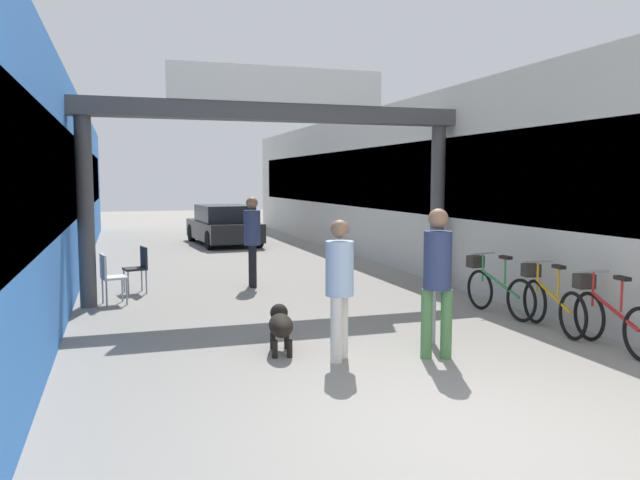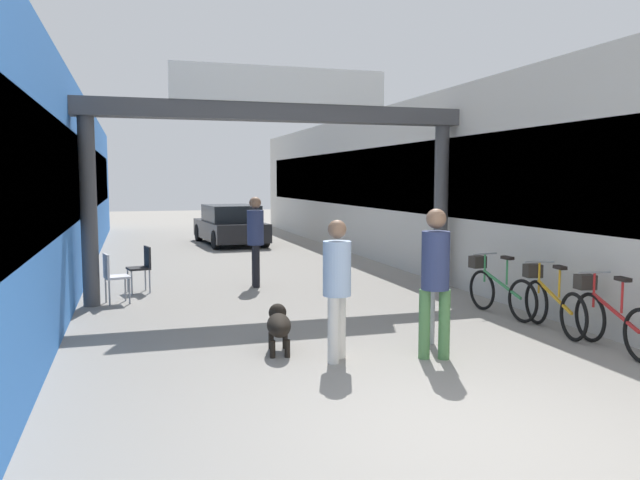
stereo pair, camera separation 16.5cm
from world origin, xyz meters
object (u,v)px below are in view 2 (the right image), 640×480
Objects in this scene: cafe_chair_black_farther at (142,265)px; bicycle_orange_second at (550,301)px; bicycle_green_third at (497,288)px; bollard_post_metal at (431,302)px; bicycle_red_nearest at (609,316)px; cafe_chair_aluminium_nearer at (112,273)px; pedestrian_companion at (435,273)px; pedestrian_carrying_crate at (255,235)px; pedestrian_with_dog at (337,281)px; dog_on_leash at (279,324)px; parked_car_black at (230,225)px.

bicycle_orange_second is at bearing -41.21° from cafe_chair_black_farther.
bicycle_green_third is 1.52× the size of bollard_post_metal.
bicycle_red_nearest is 1.89× the size of cafe_chair_black_farther.
cafe_chair_aluminium_nearer is at bearing 147.72° from bicycle_orange_second.
pedestrian_companion is at bearing 173.38° from bicycle_red_nearest.
pedestrian_with_dog is at bearing -90.65° from pedestrian_carrying_crate.
bicycle_red_nearest is (4.10, -1.13, 0.08)m from dog_on_leash.
parked_car_black is (-2.68, 14.53, 0.21)m from bicycle_red_nearest.
cafe_chair_black_farther is (0.53, 1.04, 0.00)m from cafe_chair_aluminium_nearer.
bicycle_red_nearest is (3.45, -6.02, -0.63)m from pedestrian_carrying_crate.
bollard_post_metal is at bearing 13.92° from pedestrian_with_dog.
cafe_chair_black_farther is 9.02m from parked_car_black.
pedestrian_companion is 2.07× the size of cafe_chair_black_farther.
bicycle_green_third is 0.41× the size of parked_car_black.
pedestrian_with_dog is 3.59m from bicycle_red_nearest.
bicycle_red_nearest is at bearing -46.68° from cafe_chair_black_farther.
pedestrian_with_dog is 3.53m from bicycle_orange_second.
pedestrian_companion is at bearing -26.03° from dog_on_leash.
pedestrian_companion reaches higher than cafe_chair_black_farther.
cafe_chair_aluminium_nearer is (-3.86, 4.71, -0.53)m from pedestrian_companion.
pedestrian_with_dog is 14.01m from parked_car_black.
pedestrian_carrying_crate is (0.06, 5.47, 0.08)m from pedestrian_with_dog.
parked_car_black reaches higher than cafe_chair_black_farther.
parked_car_black reaches higher than bicycle_green_third.
pedestrian_carrying_crate reaches higher than cafe_chair_black_farther.
bollard_post_metal is (-2.01, -0.20, 0.13)m from bicycle_orange_second.
bicycle_orange_second is 13.68m from parked_car_black.
bollard_post_metal is (-1.87, -1.35, 0.13)m from bicycle_green_third.
bicycle_orange_second is 0.41× the size of parked_car_black.
pedestrian_carrying_crate is 2.99m from cafe_chair_aluminium_nearer.
cafe_chair_black_farther is at bearing 138.79° from bicycle_orange_second.
bicycle_green_third is at bearing -78.62° from parked_car_black.
parked_car_black is at bearing 100.43° from bicycle_red_nearest.
pedestrian_companion is (1.16, -0.28, 0.09)m from pedestrian_with_dog.
pedestrian_with_dog reaches higher than bicycle_red_nearest.
pedestrian_companion is 2.07× the size of cafe_chair_aluminium_nearer.
cafe_chair_aluminium_nearer is (-2.76, -1.03, -0.52)m from pedestrian_carrying_crate.
parked_car_black reaches higher than dog_on_leash.
bollard_post_metal is at bearing 156.39° from bicycle_red_nearest.
bicycle_orange_second is at bearing 93.20° from bicycle_red_nearest.
bicycle_green_third is (2.14, 1.98, -0.63)m from pedestrian_companion.
parked_car_black is (1.42, 13.40, 0.28)m from dog_on_leash.
bicycle_orange_second is at bearing 9.15° from pedestrian_with_dog.
bicycle_red_nearest is 1.00× the size of bicycle_green_third.
dog_on_leash is at bearing -96.05° from parked_car_black.
pedestrian_with_dog reaches higher than bicycle_orange_second.
bollard_post_metal reaches higher than cafe_chair_aluminium_nearer.
parked_car_black is (-2.47, 12.28, 0.21)m from bicycle_green_third.
pedestrian_with_dog is at bearing -166.08° from bollard_post_metal.
parked_car_black is (-2.61, 13.43, 0.21)m from bicycle_orange_second.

